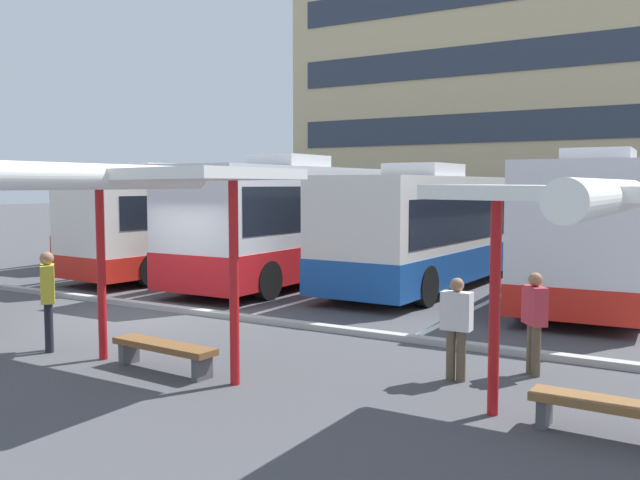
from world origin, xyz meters
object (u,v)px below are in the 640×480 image
at_px(bench_4, 164,350).
at_px(bench_5, 613,410).
at_px(coach_bus_1, 227,222).
at_px(coach_bus_2, 316,222).
at_px(coach_bus_0, 175,214).
at_px(waiting_shelter_3, 619,200).
at_px(waiting_passenger_2, 456,323).
at_px(waiting_passenger_3, 48,293).
at_px(waiting_shelter_2, 149,182).
at_px(waiting_passenger_0, 534,317).
at_px(coach_bus_3, 443,229).
at_px(coach_bus_4, 603,228).

relative_size(bench_4, bench_5, 1.07).
distance_m(coach_bus_1, coach_bus_2, 3.65).
distance_m(coach_bus_1, bench_5, 17.15).
relative_size(coach_bus_0, waiting_shelter_3, 2.36).
xyz_separation_m(coach_bus_1, bench_4, (7.35, -10.68, -1.29)).
xyz_separation_m(waiting_passenger_2, waiting_passenger_3, (-6.71, -1.96, 0.15)).
height_order(waiting_shelter_2, bench_5, waiting_shelter_2).
relative_size(waiting_passenger_0, waiting_passenger_3, 0.90).
bearing_deg(coach_bus_2, waiting_passenger_2, -48.33).
distance_m(coach_bus_0, coach_bus_1, 4.93).
relative_size(waiting_passenger_0, waiting_passenger_2, 1.03).
distance_m(coach_bus_3, bench_4, 11.41).
height_order(coach_bus_0, waiting_passenger_3, coach_bus_0).
xyz_separation_m(coach_bus_0, bench_5, (18.20, -12.29, -1.38)).
bearing_deg(waiting_shelter_3, coach_bus_3, 119.55).
bearing_deg(bench_4, waiting_shelter_3, 3.57).
bearing_deg(waiting_passenger_3, bench_5, 4.08).
bearing_deg(waiting_shelter_3, coach_bus_0, 145.66).
bearing_deg(coach_bus_3, coach_bus_0, 172.90).
relative_size(bench_5, waiting_passenger_0, 1.17).
xyz_separation_m(coach_bus_3, waiting_shelter_3, (6.20, -10.94, 1.15)).
bearing_deg(waiting_shelter_2, coach_bus_4, 68.37).
height_order(coach_bus_2, bench_5, coach_bus_2).
distance_m(coach_bus_0, waiting_shelter_2, 17.64).
relative_size(waiting_shelter_2, waiting_passenger_2, 2.69).
bearing_deg(coach_bus_4, coach_bus_3, -178.87).
distance_m(coach_bus_0, bench_5, 22.01).
distance_m(coach_bus_0, coach_bus_2, 8.38).
xyz_separation_m(bench_5, waiting_passenger_3, (-9.05, -0.65, 0.68)).
bearing_deg(coach_bus_2, coach_bus_3, 10.70).
distance_m(coach_bus_1, waiting_shelter_3, 17.22).
distance_m(coach_bus_2, coach_bus_3, 4.00).
bearing_deg(coach_bus_2, coach_bus_1, 178.75).
xyz_separation_m(coach_bus_2, waiting_passenger_2, (7.78, -8.74, -0.86)).
relative_size(coach_bus_3, bench_4, 5.71).
relative_size(bench_4, waiting_passenger_2, 1.28).
distance_m(waiting_shelter_2, bench_5, 6.98).
distance_m(coach_bus_2, waiting_shelter_2, 11.52).
bearing_deg(coach_bus_1, coach_bus_0, 154.04).
bearing_deg(coach_bus_4, waiting_passenger_3, -122.17).
height_order(coach_bus_3, waiting_shelter_2, coach_bus_3).
bearing_deg(waiting_shelter_2, coach_bus_2, 108.85).
height_order(coach_bus_0, coach_bus_3, coach_bus_0).
relative_size(coach_bus_2, bench_4, 6.14).
bearing_deg(coach_bus_3, bench_4, -91.13).
bearing_deg(waiting_passenger_0, coach_bus_4, 92.41).
xyz_separation_m(waiting_shelter_3, waiting_passenger_2, (-2.35, 1.46, -1.86)).
xyz_separation_m(waiting_shelter_2, waiting_passenger_3, (-2.63, 0.14, -1.93)).
xyz_separation_m(coach_bus_2, waiting_shelter_2, (3.70, -10.84, 1.22)).
xyz_separation_m(coach_bus_1, waiting_passenger_3, (4.72, -10.78, -0.61)).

